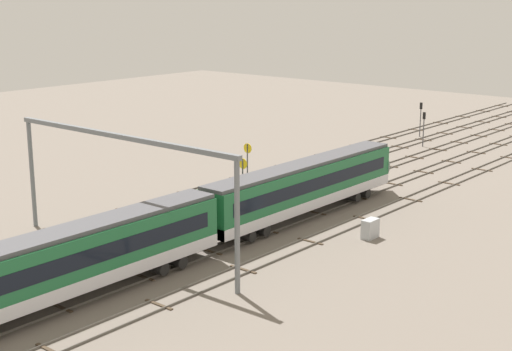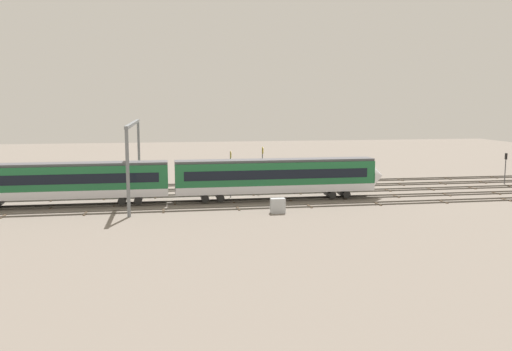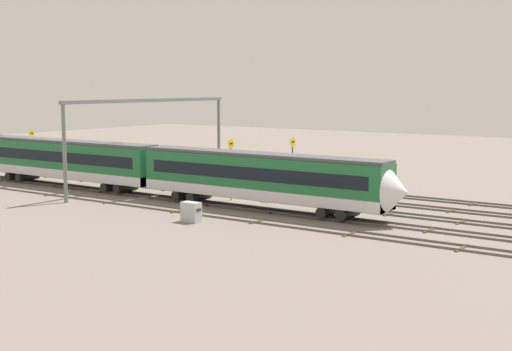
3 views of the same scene
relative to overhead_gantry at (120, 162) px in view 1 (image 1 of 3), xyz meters
The scene contains 12 objects.
ground_plane 13.71m from the overhead_gantry, ahead, with size 187.63×187.63×0.00m, color slate.
track_near_foreground 16.33m from the overhead_gantry, 37.51° to the right, with size 171.63×2.40×0.16m.
track_with_train 14.37m from the overhead_gantry, 20.89° to the right, with size 171.63×2.40×0.16m.
track_middle 13.67m from the overhead_gantry, ahead, with size 171.63×2.40×0.16m.
track_second_far 14.41m from the overhead_gantry, 21.31° to the left, with size 171.63×2.40×0.16m.
track_far_background 16.39m from the overhead_gantry, 37.82° to the left, with size 171.63×2.40×0.16m.
overhead_gantry is the anchor object (origin of this frame).
speed_sign_near_foreground 16.77m from the overhead_gantry, ahead, with size 0.14×0.91×5.94m.
speed_sign_far_trackside 12.35m from the overhead_gantry, ahead, with size 0.14×0.91×5.79m.
signal_light_trackside_approach 52.31m from the overhead_gantry, ahead, with size 0.31×0.32×4.49m.
signal_light_trackside_departure 58.57m from the overhead_gantry, ahead, with size 0.31×0.32×4.75m.
relay_cabinet 20.68m from the overhead_gantry, 37.91° to the right, with size 1.56×0.85×1.59m.
Camera 1 is at (-46.26, -42.20, 19.24)m, focal length 52.60 mm.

